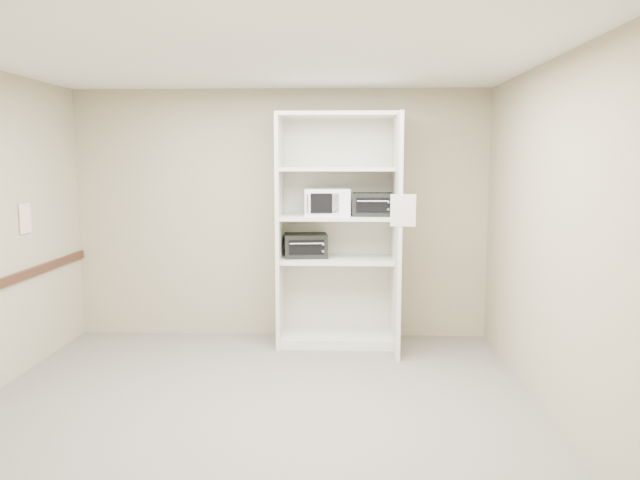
{
  "coord_description": "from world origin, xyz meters",
  "views": [
    {
      "loc": [
        0.68,
        -4.78,
        1.94
      ],
      "look_at": [
        0.45,
        1.37,
        1.15
      ],
      "focal_mm": 35.0,
      "sensor_mm": 36.0,
      "label": 1
    }
  ],
  "objects_px": {
    "shelving_unit": "(342,238)",
    "toaster_oven_lower": "(306,245)",
    "microwave": "(327,202)",
    "toaster_oven_upper": "(372,204)"
  },
  "relations": [
    {
      "from": "shelving_unit",
      "to": "toaster_oven_lower",
      "type": "bearing_deg",
      "value": 173.8
    },
    {
      "from": "shelving_unit",
      "to": "microwave",
      "type": "height_order",
      "value": "shelving_unit"
    },
    {
      "from": "shelving_unit",
      "to": "toaster_oven_lower",
      "type": "height_order",
      "value": "shelving_unit"
    },
    {
      "from": "shelving_unit",
      "to": "toaster_oven_lower",
      "type": "distance_m",
      "value": 0.39
    },
    {
      "from": "shelving_unit",
      "to": "toaster_oven_upper",
      "type": "xyz_separation_m",
      "value": [
        0.32,
        -0.05,
        0.36
      ]
    },
    {
      "from": "toaster_oven_lower",
      "to": "toaster_oven_upper",
      "type": "bearing_deg",
      "value": -13.58
    },
    {
      "from": "microwave",
      "to": "toaster_oven_upper",
      "type": "distance_m",
      "value": 0.47
    },
    {
      "from": "toaster_oven_lower",
      "to": "microwave",
      "type": "bearing_deg",
      "value": -25.28
    },
    {
      "from": "microwave",
      "to": "toaster_oven_lower",
      "type": "relative_size",
      "value": 1.04
    },
    {
      "from": "shelving_unit",
      "to": "toaster_oven_lower",
      "type": "relative_size",
      "value": 5.45
    }
  ]
}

